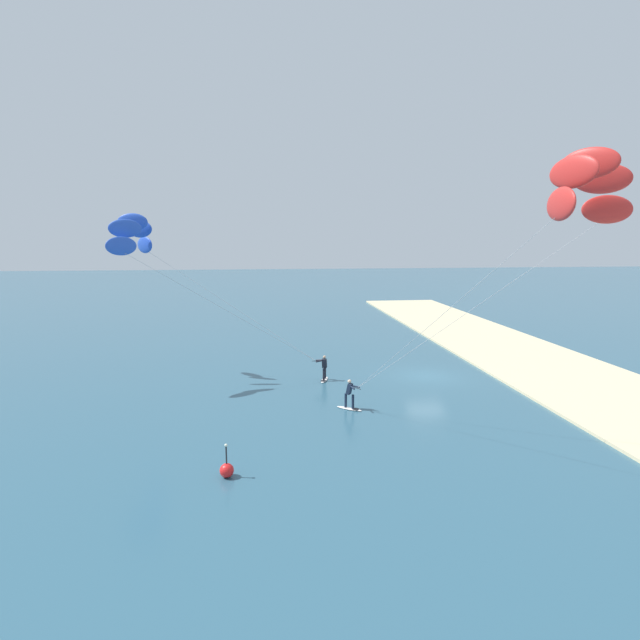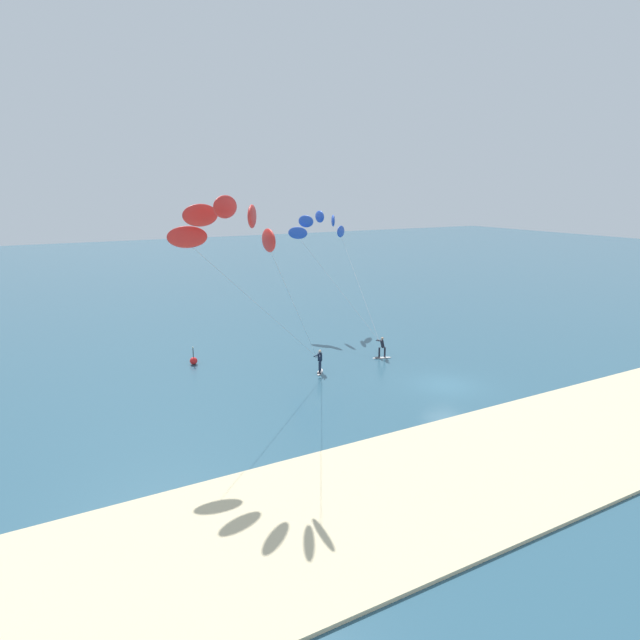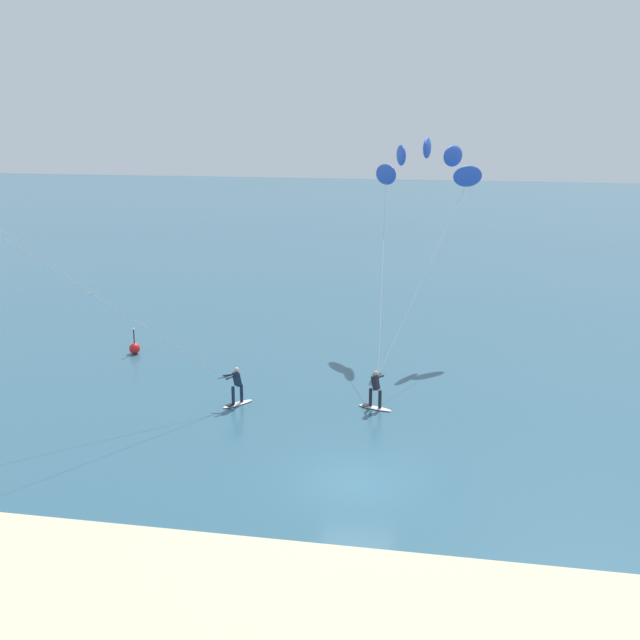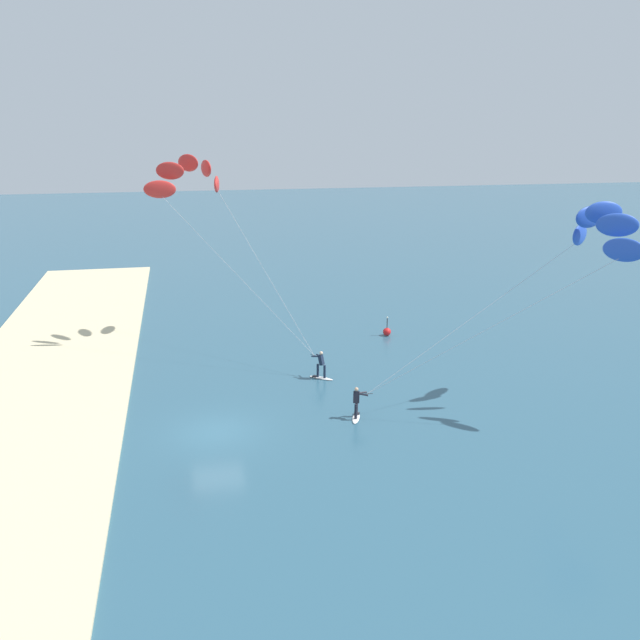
% 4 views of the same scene
% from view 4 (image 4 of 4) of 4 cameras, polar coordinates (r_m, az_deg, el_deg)
% --- Properties ---
extents(ground_plane, '(240.00, 240.00, 0.00)m').
position_cam_4_polar(ground_plane, '(34.36, -8.51, -9.10)').
color(ground_plane, '#2D566B').
extents(sand_strip, '(80.00, 9.84, 0.16)m').
position_cam_4_polar(sand_strip, '(35.25, -24.03, -9.59)').
color(sand_strip, beige).
rests_on(sand_strip, ground).
extents(kitesurfer_nearshore, '(5.91, 13.40, 10.79)m').
position_cam_4_polar(kitesurfer_nearshore, '(36.43, 21.49, 6.54)').
color(kitesurfer_nearshore, white).
rests_on(kitesurfer_nearshore, ground).
extents(kitesurfer_mid_water, '(12.06, 10.43, 12.44)m').
position_cam_4_polar(kitesurfer_mid_water, '(46.02, -10.41, 11.15)').
color(kitesurfer_mid_water, white).
rests_on(kitesurfer_mid_water, ground).
extents(marker_buoy, '(0.56, 0.56, 1.38)m').
position_cam_4_polar(marker_buoy, '(48.67, 5.53, -0.95)').
color(marker_buoy, red).
rests_on(marker_buoy, ground).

